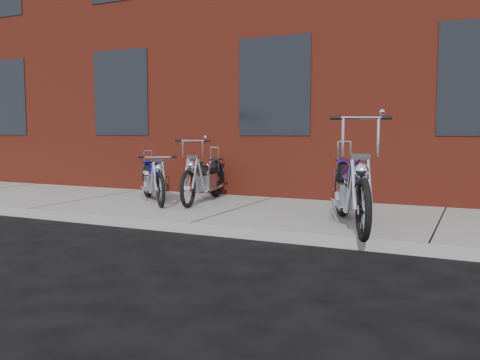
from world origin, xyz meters
The scene contains 6 objects.
ground centered at (0.00, 0.00, 0.00)m, with size 120.00×120.00×0.00m, color black.
sidewalk centered at (0.00, 1.50, 0.07)m, with size 22.00×3.00×0.15m, color gray.
building_brick centered at (0.00, 8.00, 4.00)m, with size 22.00×10.00×8.00m, color maroon.
chopper_purple centered at (1.99, 0.65, 0.60)m, with size 1.03×2.35×1.39m.
chopper_blue centered at (-1.66, 1.52, 0.51)m, with size 1.46×1.51×0.87m.
chopper_third centered at (-0.88, 1.94, 0.54)m, with size 0.62×2.13×1.09m.
Camera 1 is at (3.47, -5.77, 1.34)m, focal length 38.00 mm.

